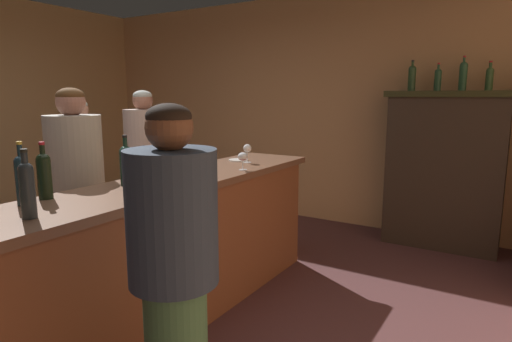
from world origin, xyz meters
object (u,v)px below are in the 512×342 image
at_px(bar_counter, 174,249).
at_px(wine_bottle_chardonnay, 126,163).
at_px(bartender, 174,272).
at_px(display_bottle_left, 412,77).
at_px(flower_arrangement, 171,152).
at_px(display_bottle_center, 463,75).
at_px(patron_by_cabinet, 77,192).
at_px(wine_glass_front, 243,157).
at_px(patron_redhead, 82,173).
at_px(wine_bottle_malbec, 22,177).
at_px(wine_glass_mid, 247,149).
at_px(display_bottle_midleft, 438,79).
at_px(display_cabinet, 444,167).
at_px(wine_bottle_riesling, 158,167).
at_px(cheese_plate, 239,160).
at_px(wine_bottle_syrah, 44,173).
at_px(patron_tall, 146,164).
at_px(wine_bottle_merlot, 27,187).
at_px(display_bottle_midright, 490,77).

height_order(bar_counter, wine_bottle_chardonnay, wine_bottle_chardonnay).
bearing_deg(bartender, display_bottle_left, -103.34).
xyz_separation_m(flower_arrangement, display_bottle_center, (1.48, 2.52, 0.58)).
distance_m(patron_by_cabinet, bartender, 1.61).
relative_size(wine_glass_front, patron_redhead, 0.09).
xyz_separation_m(bar_counter, display_bottle_left, (0.96, 2.57, 1.24)).
bearing_deg(wine_bottle_malbec, wine_glass_mid, 83.47).
height_order(bar_counter, display_bottle_midleft, display_bottle_midleft).
relative_size(display_cabinet, wine_bottle_riesling, 5.48).
bearing_deg(cheese_plate, flower_arrangement, -86.98).
height_order(wine_bottle_malbec, bartender, bartender).
xyz_separation_m(patron_by_cabinet, bartender, (1.48, -0.62, -0.05)).
distance_m(wine_bottle_syrah, bartender, 1.05).
bearing_deg(patron_tall, bar_counter, -19.04).
height_order(wine_bottle_malbec, patron_tall, patron_tall).
xyz_separation_m(cheese_plate, display_bottle_midleft, (1.30, 1.63, 0.72)).
bearing_deg(bar_counter, bartender, -47.28).
xyz_separation_m(wine_bottle_syrah, bartender, (1.00, -0.09, -0.31)).
distance_m(flower_arrangement, patron_redhead, 1.57).
bearing_deg(bartender, wine_glass_mid, -76.92).
bearing_deg(cheese_plate, wine_glass_front, -52.00).
distance_m(patron_tall, bartender, 2.71).
xyz_separation_m(wine_bottle_malbec, display_bottle_midleft, (1.39, 3.48, 0.58)).
bearing_deg(wine_bottle_malbec, bartender, 2.92).
bearing_deg(wine_bottle_malbec, patron_by_cabinet, 127.11).
distance_m(wine_bottle_merlot, display_bottle_midright, 3.98).
relative_size(wine_bottle_merlot, display_bottle_center, 0.97).
height_order(display_bottle_midright, bartender, display_bottle_midright).
bearing_deg(display_cabinet, wine_bottle_malbec, -113.49).
distance_m(display_bottle_center, patron_redhead, 3.77).
distance_m(wine_bottle_riesling, display_bottle_midright, 3.26).
bearing_deg(bar_counter, wine_glass_mid, 88.27).
distance_m(wine_bottle_merlot, display_bottle_left, 3.76).
bearing_deg(flower_arrangement, display_bottle_center, 59.55).
height_order(wine_bottle_malbec, flower_arrangement, flower_arrangement).
bearing_deg(wine_bottle_syrah, patron_redhead, 137.78).
relative_size(display_bottle_left, patron_tall, 0.19).
distance_m(flower_arrangement, display_bottle_left, 2.78).
relative_size(cheese_plate, patron_redhead, 0.11).
bearing_deg(patron_tall, display_bottle_left, 55.04).
height_order(bar_counter, wine_bottle_riesling, wine_bottle_riesling).
xyz_separation_m(wine_glass_mid, patron_tall, (-1.26, 0.05, -0.24)).
height_order(wine_bottle_riesling, flower_arrangement, flower_arrangement).
bearing_deg(wine_bottle_syrah, wine_bottle_chardonnay, 77.99).
bearing_deg(display_cabinet, patron_redhead, -143.28).
distance_m(bar_counter, display_bottle_midright, 3.29).
height_order(display_bottle_center, bartender, display_bottle_center).
xyz_separation_m(display_bottle_midleft, patron_tall, (-2.44, -1.62, -0.85)).
xyz_separation_m(display_cabinet, display_bottle_midright, (0.33, 0.00, 0.89)).
bearing_deg(display_bottle_center, wine_bottle_merlot, -110.59).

